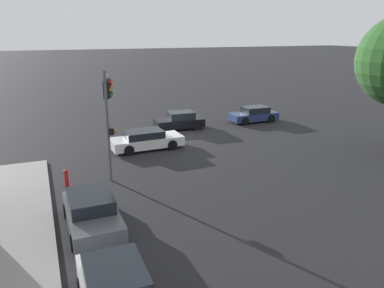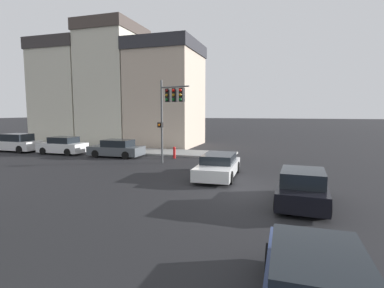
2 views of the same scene
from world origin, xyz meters
The scene contains 7 objects.
ground_plane centered at (0.00, 0.00, 0.00)m, with size 300.00×300.00×0.00m, color black.
traffic_signal centered at (5.75, 5.96, 4.17)m, with size 0.74×2.41×5.76m.
crossing_car_0 centered at (-8.08, -2.11, 0.63)m, with size 4.17×1.85×1.32m.
crossing_car_1 centered at (2.73, 1.96, 0.62)m, with size 4.81×2.12×1.27m.
crossing_car_2 centered at (-1.22, -2.22, 0.66)m, with size 3.95×2.06×1.40m.
parked_car_0 centered at (7.59, 11.33, 0.65)m, with size 2.03×4.30×1.38m.
fire_hydrant centered at (8.19, 6.63, 0.49)m, with size 0.22×0.22×0.92m.
Camera 1 is at (9.02, 25.28, 7.54)m, focal length 35.00 mm.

